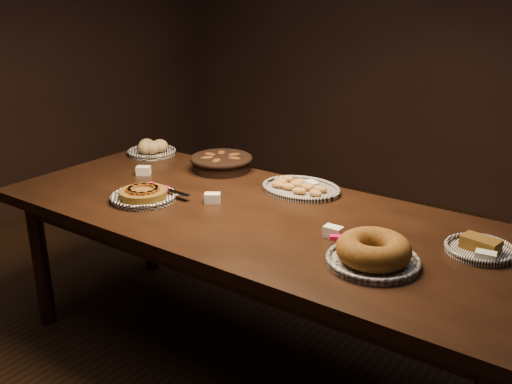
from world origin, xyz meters
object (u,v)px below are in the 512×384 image
Objects in this scene: buffet_table at (258,228)px; bundt_cake_plate at (373,253)px; madeleine_platter at (300,188)px; apple_tart_plate at (144,195)px.

bundt_cake_plate is at bearing -14.68° from buffet_table.
buffet_table is at bearing -178.33° from bundt_cake_plate.
madeleine_platter is at bearing 88.62° from buffet_table.
buffet_table is 6.29× the size of madeleine_platter.
buffet_table is at bearing -75.27° from madeleine_platter.
madeleine_platter is (0.01, 0.34, 0.09)m from buffet_table.
apple_tart_plate is 0.90× the size of bundt_cake_plate.
madeleine_platter is at bearing 156.71° from bundt_cake_plate.
madeleine_platter is (0.52, 0.51, -0.00)m from apple_tart_plate.
buffet_table is 0.35m from madeleine_platter.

